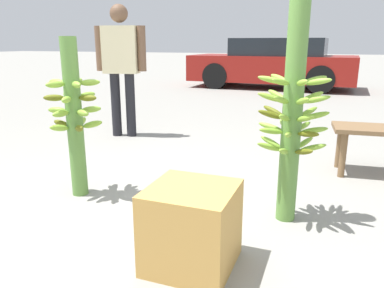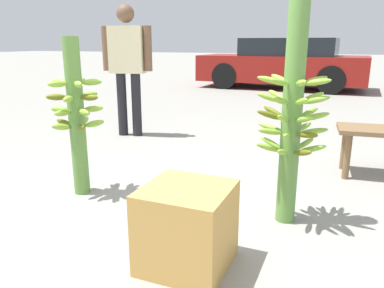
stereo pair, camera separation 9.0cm
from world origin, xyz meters
The scene contains 6 objects.
ground_plane centered at (0.00, 0.00, 0.00)m, with size 80.00×80.00×0.00m, color gray.
banana_stalk_left centered at (-0.78, 0.31, 0.66)m, with size 0.43×0.43×1.26m.
banana_stalk_center centered at (0.86, 0.46, 0.75)m, with size 0.48×0.48×1.48m.
vendor_person centered at (-1.47, 2.19, 0.99)m, with size 0.67×0.29×1.67m.
parked_car centered at (-0.48, 8.39, 0.65)m, with size 4.36×1.90×1.31m.
produce_crate centered at (0.44, -0.31, 0.23)m, with size 0.46×0.46×0.46m.
Camera 2 is at (1.19, -2.02, 1.21)m, focal length 35.00 mm.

